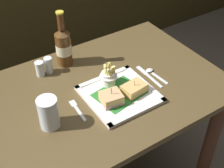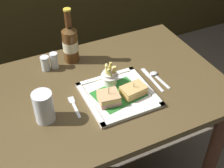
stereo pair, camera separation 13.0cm
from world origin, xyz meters
name	(u,v)px [view 2 (the right image)]	position (x,y,z in m)	size (l,w,h in m)	color
dining_table	(106,110)	(0.00, 0.00, 0.58)	(1.04, 0.72, 0.72)	#4F3E23
square_plate	(119,95)	(0.02, -0.08, 0.73)	(0.28, 0.28, 0.02)	white
sandwich_half_left	(109,98)	(-0.03, -0.10, 0.75)	(0.09, 0.09, 0.07)	tan
sandwich_half_right	(134,90)	(0.08, -0.10, 0.75)	(0.11, 0.08, 0.06)	tan
fries_cup	(110,76)	(0.02, 0.00, 0.78)	(0.08, 0.08, 0.11)	white
beer_bottle	(70,43)	(-0.06, 0.25, 0.82)	(0.07, 0.07, 0.27)	#573214
water_glass	(44,109)	(-0.29, -0.08, 0.78)	(0.08, 0.08, 0.13)	silver
fork	(74,106)	(-0.16, -0.06, 0.72)	(0.03, 0.13, 0.00)	silver
knife	(151,79)	(0.21, -0.04, 0.72)	(0.02, 0.18, 0.00)	silver
spoon	(156,76)	(0.23, -0.03, 0.73)	(0.03, 0.13, 0.01)	silver
salt_shaker	(45,64)	(-0.20, 0.23, 0.75)	(0.04, 0.04, 0.07)	silver
pepper_shaker	(54,61)	(-0.15, 0.23, 0.76)	(0.04, 0.04, 0.08)	silver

